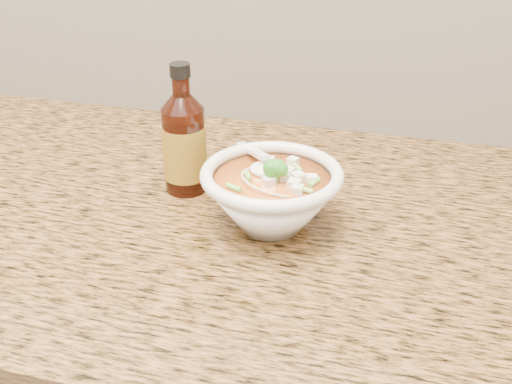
# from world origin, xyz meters

# --- Properties ---
(counter_slab) EXTENTS (4.00, 0.68, 0.04)m
(counter_slab) POSITION_xyz_m (0.00, 1.68, 0.88)
(counter_slab) COLOR brown
(counter_slab) RESTS_ON cabinet
(soup_bowl) EXTENTS (0.18, 0.18, 0.10)m
(soup_bowl) POSITION_xyz_m (0.23, 1.65, 0.94)
(soup_bowl) COLOR white
(soup_bowl) RESTS_ON counter_slab
(hot_sauce_bottle) EXTENTS (0.08, 0.08, 0.18)m
(hot_sauce_bottle) POSITION_xyz_m (0.09, 1.71, 0.97)
(hot_sauce_bottle) COLOR #391007
(hot_sauce_bottle) RESTS_ON counter_slab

